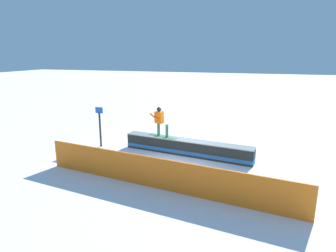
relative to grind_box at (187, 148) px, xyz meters
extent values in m
plane|color=white|center=(0.00, 0.00, -0.33)|extent=(120.00, 120.00, 0.00)
cube|color=black|center=(0.00, 0.00, 0.01)|extent=(6.22, 1.40, 0.69)
cube|color=blue|center=(0.00, 0.00, -0.16)|extent=(6.24, 1.41, 0.17)
cube|color=gray|center=(0.00, 0.00, 0.38)|extent=(6.23, 1.46, 0.04)
cube|color=#3A8154|center=(1.24, -0.17, 0.41)|extent=(1.52, 0.75, 0.01)
cylinder|color=#37714C|center=(1.48, -0.25, 0.73)|extent=(0.18, 0.18, 0.62)
cylinder|color=#37714C|center=(1.00, -0.09, 0.73)|extent=(0.18, 0.18, 0.62)
cube|color=orange|center=(1.44, -0.24, 1.32)|extent=(0.46, 0.36, 0.56)
sphere|color=black|center=(1.44, -0.24, 1.71)|extent=(0.22, 0.22, 0.22)
cylinder|color=orange|center=(1.67, -0.14, 1.35)|extent=(0.53, 0.25, 0.34)
cylinder|color=orange|center=(1.30, -0.36, 1.35)|extent=(0.19, 0.14, 0.56)
cube|color=orange|center=(0.00, 3.75, 0.23)|extent=(9.69, 1.39, 1.13)
cylinder|color=#262628|center=(4.49, 0.13, 0.54)|extent=(0.10, 0.10, 1.74)
cube|color=blue|center=(4.49, 0.13, 1.56)|extent=(0.40, 0.04, 0.30)
camera|label=1|loc=(-3.19, 12.62, 4.30)|focal=31.17mm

